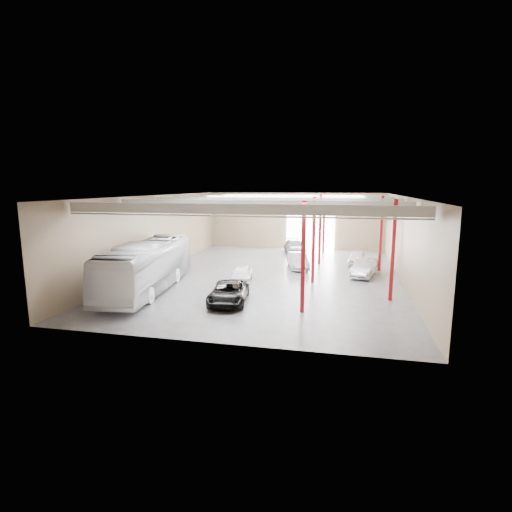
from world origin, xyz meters
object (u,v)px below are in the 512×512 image
at_px(black_sedan, 229,293).
at_px(car_row_a, 241,274).
at_px(car_row_c, 295,247).
at_px(car_right_near, 364,268).
at_px(car_row_b, 298,261).
at_px(coach_bus, 148,266).
at_px(car_right_far, 357,258).

relative_size(black_sedan, car_row_a, 1.31).
height_order(black_sedan, car_row_c, car_row_c).
distance_m(car_row_a, car_right_near, 10.91).
relative_size(car_row_a, car_row_c, 0.73).
bearing_deg(car_right_near, car_row_b, 173.43).
bearing_deg(car_row_b, coach_bus, -149.10).
bearing_deg(car_row_c, car_right_near, -68.15).
bearing_deg(car_row_c, car_row_b, -93.89).
height_order(car_row_c, car_right_far, car_row_c).
xyz_separation_m(car_row_a, car_row_c, (2.53, 15.00, 0.11)).
xyz_separation_m(coach_bus, car_row_b, (10.17, 10.59, -1.12)).
height_order(black_sedan, car_right_far, black_sedan).
xyz_separation_m(car_row_c, car_right_near, (7.48, -10.68, -0.02)).
bearing_deg(car_row_a, coach_bus, -154.01).
height_order(coach_bus, car_right_near, coach_bus).
distance_m(car_right_near, car_right_far, 5.54).
bearing_deg(car_row_a, car_row_b, 51.15).
height_order(car_row_b, car_right_near, car_right_near).
relative_size(car_row_b, car_right_near, 0.98).
xyz_separation_m(car_row_b, car_right_far, (5.61, 3.38, -0.07)).
relative_size(car_right_near, car_right_far, 1.16).
bearing_deg(car_row_b, car_right_far, 15.80).
distance_m(coach_bus, black_sedan, 7.30).
bearing_deg(car_row_a, car_right_near, 15.80).
relative_size(coach_bus, car_right_near, 2.89).
bearing_deg(car_row_a, car_right_far, 38.34).
bearing_deg(car_right_near, car_row_c, 137.78).
bearing_deg(car_right_near, car_row_a, -143.91).
bearing_deg(black_sedan, car_row_c, 77.34).
relative_size(car_row_c, car_right_near, 1.17).
relative_size(black_sedan, car_row_c, 0.95).
xyz_separation_m(coach_bus, black_sedan, (6.94, -1.92, -1.15)).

